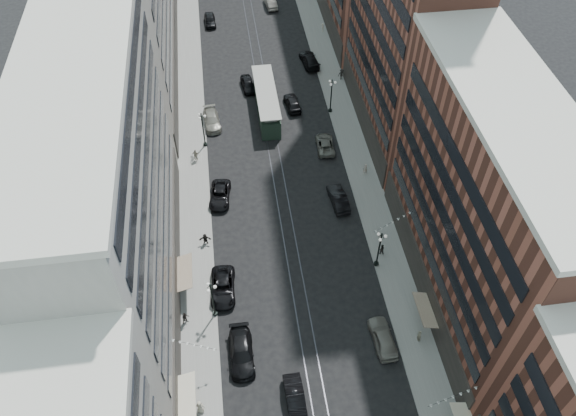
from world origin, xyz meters
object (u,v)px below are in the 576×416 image
lamppost_sw_mid (203,129)px  car_12 (309,60)px  car_4 (383,338)px  car_11 (325,144)px  car_2 (223,287)px  pedestrian_1 (200,407)px  lamppost_sw_far (212,299)px  car_5 (295,399)px  pedestrian_8 (365,169)px  car_10 (338,198)px  lamppost_se_far (379,248)px  pedestrian_4 (419,336)px  car_extra_0 (292,103)px  car_7 (220,195)px  car_8 (212,120)px  lamppost_se_mid (331,95)px  pedestrian_7 (381,249)px  car_9 (210,20)px  streetcar (266,102)px  car_13 (248,84)px  car_extra_1 (242,353)px  pedestrian_2 (186,318)px  pedestrian_extra_0 (323,27)px  car_14 (271,3)px  pedestrian_6 (196,155)px  pedestrian_9 (342,74)px  pedestrian_5 (205,239)px

lamppost_sw_mid → car_12: bearing=45.3°
car_4 → car_11: car_4 is taller
car_2 → pedestrian_1: size_ratio=3.19×
lamppost_sw_far → car_5: (7.00, -10.57, -2.29)m
pedestrian_8 → car_4: bearing=77.8°
car_10 → lamppost_se_far: bearing=98.6°
pedestrian_4 → car_extra_0: 40.38m
car_7 → car_10: size_ratio=1.04×
car_8 → pedestrian_1: bearing=-99.5°
lamppost_se_mid → car_4: lamppost_se_mid is taller
car_2 → pedestrian_7: size_ratio=3.75×
lamppost_sw_far → car_9: lamppost_sw_far is taller
lamppost_sw_mid → streetcar: 11.28m
lamppost_sw_mid → pedestrian_4: lamppost_sw_mid is taller
car_5 → car_13: (0.00, 49.95, -0.03)m
pedestrian_7 → car_9: bearing=-58.8°
car_8 → streetcar: bearing=7.5°
car_2 → car_extra_1: car_extra_1 is taller
car_11 → car_13: car_13 is taller
lamppost_sw_mid → car_2: size_ratio=0.98×
car_12 → pedestrian_2: bearing=59.0°
car_11 → car_13: 17.65m
lamppost_sw_far → car_7: bearing=84.9°
car_9 → pedestrian_8: size_ratio=2.79×
car_13 → pedestrian_extra_0: size_ratio=2.97×
car_14 → pedestrian_1: bearing=72.2°
pedestrian_1 → car_9: (3.92, 69.35, -0.24)m
pedestrian_4 → pedestrian_6: bearing=40.0°
car_2 → car_9: 56.32m
pedestrian_9 → car_extra_1: bearing=-117.0°
lamppost_sw_mid → pedestrian_5: lamppost_sw_mid is taller
pedestrian_1 → car_8: pedestrian_1 is taller
car_10 → pedestrian_1: bearing=48.8°
car_extra_1 → pedestrian_extra_0: car_extra_1 is taller
streetcar → car_14: streetcar is taller
pedestrian_4 → car_13: 47.16m
pedestrian_2 → pedestrian_extra_0: size_ratio=1.11×
car_10 → car_extra_0: car_10 is taller
car_5 → car_8: bearing=96.2°
car_12 → pedestrian_1: bearing=64.0°
pedestrian_5 → pedestrian_8: 22.85m
car_8 → car_13: bearing=47.9°
car_2 → pedestrian_8: size_ratio=3.39×
streetcar → car_12: bearing=53.8°
car_7 → car_8: bearing=99.2°
car_9 → pedestrian_6: (-3.39, -34.97, 0.26)m
car_7 → pedestrian_6: bearing=118.2°
pedestrian_9 → car_2: bearing=-123.1°
car_8 → pedestrian_extra_0: bearing=42.6°
car_extra_0 → car_14: bearing=-96.0°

